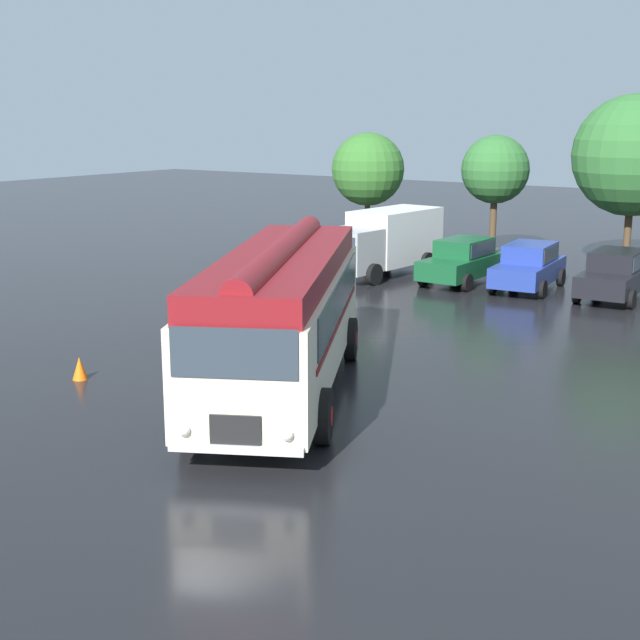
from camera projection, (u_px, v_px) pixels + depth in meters
ground_plane at (278, 392)px, 20.26m from camera, size 120.00×120.00×0.00m
vintage_bus at (282, 311)px, 19.85m from camera, size 6.84×10.07×3.49m
car_near_left at (463, 261)px, 33.09m from camera, size 2.04×4.24×1.66m
car_mid_left at (529, 266)px, 31.89m from camera, size 2.28×4.35×1.66m
car_mid_right at (615, 275)px, 30.28m from camera, size 2.11×4.27×1.66m
box_van at (385, 240)px, 34.85m from camera, size 2.68×5.90×2.50m
tree_far_left at (368, 168)px, 41.85m from camera, size 3.42×3.42×5.33m
tree_left_of_centre at (496, 171)px, 38.67m from camera, size 2.96×2.96×5.30m
tree_centre at (631, 155)px, 34.43m from camera, size 4.70×4.70×6.96m
traffic_cone at (80, 368)px, 21.20m from camera, size 0.36×0.36×0.55m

